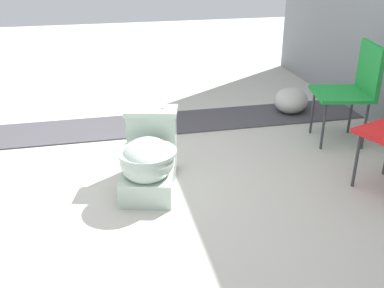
{
  "coord_description": "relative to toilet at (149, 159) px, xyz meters",
  "views": [
    {
      "loc": [
        2.66,
        -0.22,
        1.58
      ],
      "look_at": [
        -0.08,
        0.4,
        0.3
      ],
      "focal_mm": 42.0,
      "sensor_mm": 36.0,
      "label": 1
    }
  ],
  "objects": [
    {
      "name": "folding_chair_left",
      "position": [
        -0.43,
        1.76,
        0.29
      ],
      "size": [
        0.52,
        0.52,
        0.83
      ],
      "rotation": [
        0.0,
        0.0,
        -1.78
      ],
      "color": "#1E8C38",
      "rests_on": "ground"
    },
    {
      "name": "boulder_near",
      "position": [
        -1.2,
        1.58,
        -0.1
      ],
      "size": [
        0.54,
        0.51,
        0.24
      ],
      "primitive_type": "ellipsoid",
      "rotation": [
        0.0,
        0.0,
        2.58
      ],
      "color": "#B7B2AD",
      "rests_on": "ground"
    },
    {
      "name": "ground_plane",
      "position": [
        0.08,
        -0.1,
        -0.22
      ],
      "size": [
        14.0,
        14.0,
        0.0
      ],
      "primitive_type": "plane",
      "color": "#B7B2A8"
    },
    {
      "name": "toilet",
      "position": [
        0.0,
        0.0,
        0.0
      ],
      "size": [
        0.7,
        0.52,
        0.52
      ],
      "rotation": [
        0.0,
        0.0,
        -0.25
      ],
      "color": "#B2C6B7",
      "rests_on": "ground"
    },
    {
      "name": "gravel_strip",
      "position": [
        -1.15,
        0.4,
        -0.21
      ],
      "size": [
        0.56,
        8.0,
        0.01
      ],
      "primitive_type": "cube",
      "color": "#423F44",
      "rests_on": "ground"
    }
  ]
}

